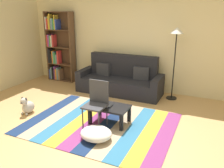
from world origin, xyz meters
TOP-DOWN VIEW (x-y plane):
  - ground_plane at (0.00, 0.00)m, footprint 14.00×14.00m
  - back_wall at (0.00, 2.55)m, footprint 6.80×0.10m
  - rug at (0.03, 0.17)m, footprint 2.83×2.17m
  - couch at (-0.32, 2.02)m, footprint 2.26×0.80m
  - bookshelf at (-2.53, 2.31)m, footprint 0.90×0.28m
  - coffee_table at (0.18, 0.28)m, footprint 0.75×0.50m
  - pouf at (0.23, -0.39)m, footprint 0.56×0.50m
  - dog at (-1.64, -0.05)m, footprint 0.22×0.35m
  - standing_lamp at (1.05, 2.12)m, footprint 0.32×0.32m
  - tv_remote at (0.20, 0.26)m, footprint 0.05×0.15m
  - folding_chair at (0.00, 0.09)m, footprint 0.40×0.40m

SIDE VIEW (x-z plane):
  - ground_plane at x=0.00m, z-range 0.00..0.00m
  - rug at x=0.03m, z-range 0.00..0.01m
  - pouf at x=0.23m, z-range 0.01..0.22m
  - dog at x=-1.64m, z-range -0.04..0.36m
  - coffee_table at x=0.18m, z-range 0.12..0.47m
  - couch at x=-0.32m, z-range -0.16..0.84m
  - tv_remote at x=0.20m, z-range 0.36..0.38m
  - folding_chair at x=0.00m, z-range 0.08..0.98m
  - bookshelf at x=-2.53m, z-range -0.06..2.04m
  - back_wall at x=0.00m, z-range 0.00..2.70m
  - standing_lamp at x=1.05m, z-range 0.59..2.36m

